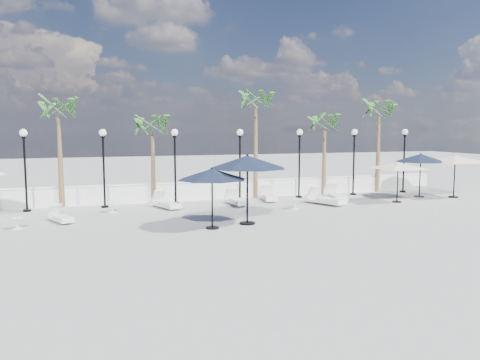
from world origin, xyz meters
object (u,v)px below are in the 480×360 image
object	(u,v)px
lounger_3	(236,200)
parasol_cream_sq_a	(398,163)
lounger_1	(166,203)
parasol_cream_sq_b	(455,156)
parasol_navy_mid	(247,162)
lounger_7	(319,198)
parasol_navy_left	(212,175)
lounger_2	(61,217)
lounger_4	(268,196)
lounger_5	(335,196)
lounger_6	(325,199)
parasol_navy_right	(421,158)

from	to	relation	value
lounger_3	parasol_cream_sq_a	bearing A→B (deg)	-17.05
lounger_1	parasol_cream_sq_a	xyz separation A→B (m)	(11.86, -1.96, 1.83)
parasol_cream_sq_b	parasol_navy_mid	bearing A→B (deg)	-166.38
lounger_7	parasol_navy_left	distance (m)	8.60
lounger_1	parasol_cream_sq_b	size ratio (longest dim) A/B	0.41
lounger_2	lounger_4	bearing A→B (deg)	-8.65
lounger_5	lounger_6	bearing A→B (deg)	-126.97
lounger_1	parasol_cream_sq_b	xyz separation A→B (m)	(15.95, -1.56, 2.09)
parasol_navy_left	parasol_cream_sq_a	world-z (taller)	parasol_navy_left
lounger_7	parasol_navy_right	bearing A→B (deg)	-7.28
lounger_4	parasol_cream_sq_a	world-z (taller)	parasol_cream_sq_a
lounger_2	lounger_4	world-z (taller)	lounger_4
lounger_3	parasol_navy_left	size ratio (longest dim) A/B	0.73
parasol_navy_left	lounger_6	bearing A→B (deg)	28.02
lounger_1	lounger_7	bearing A→B (deg)	-24.24
parasol_navy_mid	lounger_5	bearing A→B (deg)	33.71
parasol_navy_mid	parasol_cream_sq_a	size ratio (longest dim) A/B	0.70
lounger_1	lounger_6	size ratio (longest dim) A/B	0.92
lounger_4	lounger_6	distance (m)	3.12
parasol_cream_sq_b	lounger_3	bearing A→B (deg)	173.36
lounger_3	lounger_7	bearing A→B (deg)	-11.65
lounger_4	parasol_cream_sq_b	size ratio (longest dim) A/B	0.41
parasol_cream_sq_a	lounger_5	bearing A→B (deg)	151.76
lounger_3	parasol_navy_left	distance (m)	6.02
parasol_cream_sq_a	parasol_cream_sq_b	size ratio (longest dim) A/B	0.91
lounger_6	parasol_navy_mid	world-z (taller)	parasol_navy_mid
lounger_5	parasol_cream_sq_a	world-z (taller)	parasol_cream_sq_a
lounger_3	lounger_6	bearing A→B (deg)	-21.96
lounger_4	parasol_cream_sq_a	distance (m)	7.01
parasol_navy_right	parasol_navy_mid	bearing A→B (deg)	-160.91
lounger_1	lounger_2	size ratio (longest dim) A/B	1.20
parasol_navy_right	parasol_cream_sq_a	xyz separation A→B (m)	(-2.44, -1.23, -0.12)
lounger_5	parasol_navy_right	bearing A→B (deg)	8.14
parasol_cream_sq_b	lounger_6	bearing A→B (deg)	179.39
lounger_2	parasol_cream_sq_b	world-z (taller)	parasol_cream_sq_b
lounger_7	parasol_navy_mid	world-z (taller)	parasol_navy_mid
lounger_2	parasol_navy_mid	bearing A→B (deg)	-44.73
lounger_6	parasol_navy_left	distance (m)	8.12
lounger_6	parasol_navy_right	size ratio (longest dim) A/B	0.80
lounger_4	lounger_7	size ratio (longest dim) A/B	1.21
lounger_4	parasol_navy_left	distance (m)	7.77
parasol_navy_mid	parasol_cream_sq_a	distance (m)	9.83
parasol_navy_mid	lounger_6	bearing A→B (deg)	31.76
lounger_2	lounger_5	bearing A→B (deg)	-16.78
lounger_3	lounger_5	world-z (taller)	lounger_5
lounger_3	parasol_navy_right	size ratio (longest dim) A/B	0.70
lounger_2	lounger_4	xyz separation A→B (m)	(10.34, 2.69, 0.04)
lounger_1	parasol_navy_mid	world-z (taller)	parasol_navy_mid
lounger_3	lounger_6	size ratio (longest dim) A/B	0.88
lounger_7	parasol_navy_right	distance (m)	6.64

